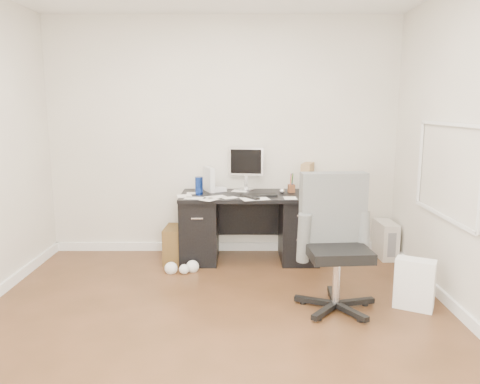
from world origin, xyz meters
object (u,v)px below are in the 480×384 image
(desk, at_px, (249,225))
(pc_tower, at_px, (386,239))
(wicker_basket, at_px, (183,244))
(lcd_monitor, at_px, (246,168))
(office_chair, at_px, (338,244))
(keyboard, at_px, (259,195))

(desk, relative_size, pc_tower, 3.65)
(wicker_basket, bearing_deg, lcd_monitor, 25.29)
(lcd_monitor, relative_size, office_chair, 0.44)
(desk, relative_size, lcd_monitor, 2.99)
(wicker_basket, bearing_deg, desk, 5.54)
(pc_tower, bearing_deg, lcd_monitor, 172.40)
(pc_tower, xyz_separation_m, wicker_basket, (-2.29, -0.16, -0.01))
(keyboard, distance_m, wicker_basket, 1.00)
(lcd_monitor, height_order, keyboard, lcd_monitor)
(lcd_monitor, height_order, pc_tower, lcd_monitor)
(desk, distance_m, wicker_basket, 0.76)
(desk, bearing_deg, office_chair, -61.57)
(office_chair, bearing_deg, wicker_basket, 134.96)
(lcd_monitor, relative_size, pc_tower, 1.22)
(office_chair, distance_m, pc_tower, 1.68)
(lcd_monitor, relative_size, keyboard, 1.29)
(desk, height_order, office_chair, office_chair)
(lcd_monitor, distance_m, office_chair, 1.79)
(desk, bearing_deg, lcd_monitor, 96.58)
(keyboard, distance_m, pc_tower, 1.58)
(desk, relative_size, office_chair, 1.31)
(wicker_basket, bearing_deg, office_chair, -40.81)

